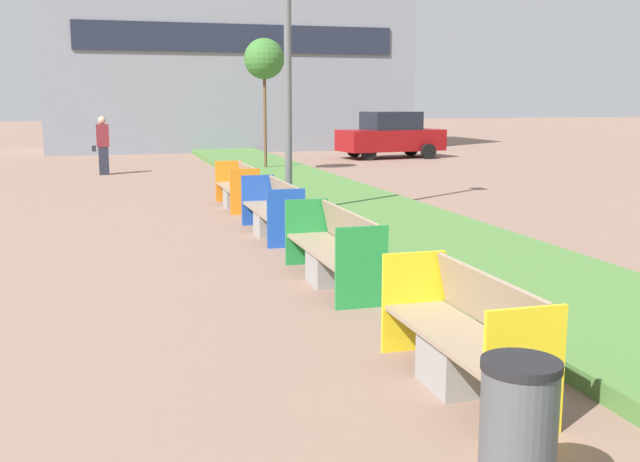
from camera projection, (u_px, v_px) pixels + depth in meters
planter_grass_strip at (451, 248)px, 11.41m from camera, size 2.80×120.00×0.18m
building_backdrop at (228, 53)px, 35.55m from camera, size 16.62×6.25×9.04m
bench_yellow_frame at (464, 344)px, 6.10m from camera, size 0.65×1.98×0.94m
bench_green_frame at (334, 254)px, 9.56m from camera, size 0.65×2.44×0.94m
bench_blue_frame at (273, 214)px, 12.98m from camera, size 0.65×2.34×0.94m
bench_orange_frame at (238, 191)px, 16.35m from camera, size 0.65×2.14×0.94m
litter_bin at (518, 438)px, 4.20m from camera, size 0.45×0.45×0.91m
street_lamp_post at (287, 0)px, 13.79m from camera, size 0.24×0.44×7.51m
sapling_tree_far at (264, 60)px, 23.58m from camera, size 1.28×1.28×4.24m
pedestrian_walking at (103, 145)px, 23.40m from camera, size 0.53×0.24×1.82m
parked_car_distant at (391, 135)px, 30.15m from camera, size 4.41×2.35×1.86m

